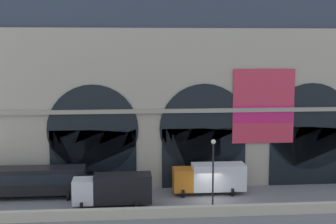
% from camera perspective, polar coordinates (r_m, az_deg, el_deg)
% --- Properties ---
extents(ground_plane, '(200.00, 200.00, 0.00)m').
position_cam_1_polar(ground_plane, '(50.12, 5.03, -10.16)').
color(ground_plane, slate).
extents(quay_parapet_wall, '(90.00, 0.70, 0.93)m').
position_cam_1_polar(quay_parapet_wall, '(45.90, 6.01, -11.25)').
color(quay_parapet_wall, beige).
rests_on(quay_parapet_wall, ground).
extents(station_building, '(49.87, 5.61, 21.55)m').
position_cam_1_polar(station_building, '(55.45, 3.81, 2.63)').
color(station_building, '#B2A891').
rests_on(station_building, ground).
extents(bus_west, '(11.00, 3.25, 3.10)m').
position_cam_1_polar(bus_west, '(52.27, -15.60, -7.64)').
color(bus_west, black).
rests_on(bus_west, ground).
extents(box_truck_midwest, '(7.50, 2.91, 3.12)m').
position_cam_1_polar(box_truck_midwest, '(48.15, -6.32, -8.81)').
color(box_truck_midwest, white).
rests_on(box_truck_midwest, ground).
extents(box_truck_center, '(7.50, 2.91, 3.12)m').
position_cam_1_polar(box_truck_center, '(52.01, 4.87, -7.55)').
color(box_truck_center, orange).
rests_on(box_truck_center, ground).
extents(street_lamp_quayside, '(0.44, 0.44, 6.90)m').
position_cam_1_polar(street_lamp_quayside, '(45.45, 5.22, -6.25)').
color(street_lamp_quayside, black).
rests_on(street_lamp_quayside, ground).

